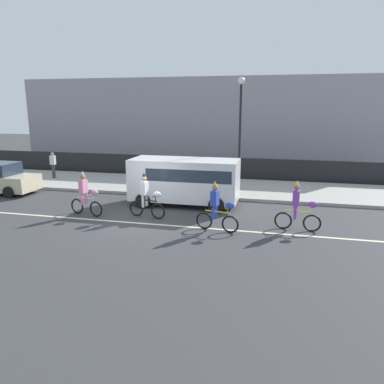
{
  "coord_description": "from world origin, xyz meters",
  "views": [
    {
      "loc": [
        5.54,
        -13.94,
        4.62
      ],
      "look_at": [
        1.9,
        1.2,
        1.0
      ],
      "focal_mm": 35.0,
      "sensor_mm": 36.0,
      "label": 1
    }
  ],
  "objects": [
    {
      "name": "ground_plane",
      "position": [
        0.0,
        0.0,
        0.0
      ],
      "size": [
        80.0,
        80.0,
        0.0
      ],
      "primitive_type": "plane",
      "color": "#38383A"
    },
    {
      "name": "road_centre_line",
      "position": [
        0.0,
        -0.5,
        0.0
      ],
      "size": [
        36.0,
        0.14,
        0.01
      ],
      "primitive_type": "cube",
      "color": "beige",
      "rests_on": "ground"
    },
    {
      "name": "sidewalk_curb",
      "position": [
        0.0,
        6.5,
        0.07
      ],
      "size": [
        60.0,
        5.0,
        0.15
      ],
      "primitive_type": "cube",
      "color": "#9E9B93",
      "rests_on": "ground"
    },
    {
      "name": "fence_line",
      "position": [
        0.0,
        9.4,
        0.7
      ],
      "size": [
        40.0,
        0.08,
        1.4
      ],
      "primitive_type": "cube",
      "color": "black",
      "rests_on": "ground"
    },
    {
      "name": "building_backdrop",
      "position": [
        -1.38,
        18.0,
        3.35
      ],
      "size": [
        28.0,
        8.0,
        6.69
      ],
      "primitive_type": "cube",
      "color": "#99939E",
      "rests_on": "ground"
    },
    {
      "name": "parade_cyclist_pink",
      "position": [
        -2.47,
        0.06,
        0.84
      ],
      "size": [
        1.69,
        0.57,
        1.92
      ],
      "color": "black",
      "rests_on": "ground"
    },
    {
      "name": "parade_cyclist_zebra",
      "position": [
        0.18,
        0.32,
        0.84
      ],
      "size": [
        1.7,
        0.54,
        1.92
      ],
      "color": "black",
      "rests_on": "ground"
    },
    {
      "name": "parade_cyclist_cobalt",
      "position": [
        3.34,
        -0.7,
        0.84
      ],
      "size": [
        1.69,
        0.56,
        1.92
      ],
      "color": "black",
      "rests_on": "ground"
    },
    {
      "name": "parade_cyclist_purple",
      "position": [
        6.27,
        0.07,
        0.84
      ],
      "size": [
        1.72,
        0.5,
        1.92
      ],
      "color": "black",
      "rests_on": "ground"
    },
    {
      "name": "parked_van_white",
      "position": [
        1.25,
        2.7,
        1.28
      ],
      "size": [
        5.0,
        2.22,
        2.18
      ],
      "color": "white",
      "rests_on": "ground"
    },
    {
      "name": "street_lamp_post",
      "position": [
        3.37,
        5.8,
        3.99
      ],
      "size": [
        0.36,
        0.36,
        5.86
      ],
      "color": "black",
      "rests_on": "sidewalk_curb"
    },
    {
      "name": "pedestrian_onlooker",
      "position": [
        -8.34,
        6.57,
        1.01
      ],
      "size": [
        0.32,
        0.2,
        1.62
      ],
      "color": "#33333D",
      "rests_on": "sidewalk_curb"
    }
  ]
}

